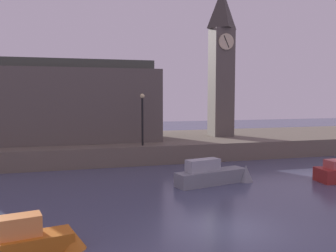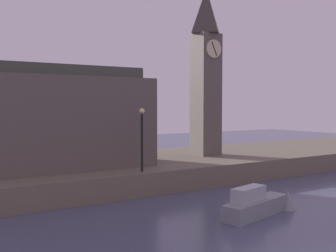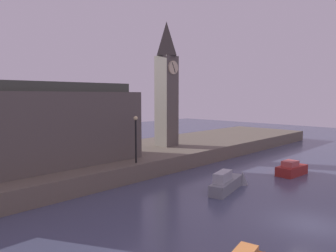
{
  "view_description": "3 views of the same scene",
  "coord_description": "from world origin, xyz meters",
  "px_view_note": "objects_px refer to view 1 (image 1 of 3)",
  "views": [
    {
      "loc": [
        -6.24,
        -13.34,
        5.46
      ],
      "look_at": [
        2.29,
        16.6,
        2.84
      ],
      "focal_mm": 39.16,
      "sensor_mm": 36.0,
      "label": 1
    },
    {
      "loc": [
        -12.67,
        -7.97,
        5.81
      ],
      "look_at": [
        1.52,
        14.55,
        4.41
      ],
      "focal_mm": 43.18,
      "sensor_mm": 36.0,
      "label": 2
    },
    {
      "loc": [
        -18.66,
        -6.51,
        7.4
      ],
      "look_at": [
        2.95,
        14.05,
        4.55
      ],
      "focal_mm": 34.87,
      "sensor_mm": 36.0,
      "label": 3
    }
  ],
  "objects_px": {
    "boat_patrol_orange": "(37,239)",
    "parliament_hall": "(56,102)",
    "boat_cruiser_grey": "(216,175)",
    "clock_tower": "(221,60)",
    "streetlamp": "(142,113)"
  },
  "relations": [
    {
      "from": "boat_cruiser_grey",
      "to": "streetlamp",
      "type": "bearing_deg",
      "value": 111.71
    },
    {
      "from": "clock_tower",
      "to": "boat_cruiser_grey",
      "type": "xyz_separation_m",
      "value": [
        -5.79,
        -12.33,
        -8.28
      ]
    },
    {
      "from": "parliament_hall",
      "to": "boat_patrol_orange",
      "type": "height_order",
      "value": "parliament_hall"
    },
    {
      "from": "boat_cruiser_grey",
      "to": "boat_patrol_orange",
      "type": "bearing_deg",
      "value": -143.01
    },
    {
      "from": "clock_tower",
      "to": "boat_cruiser_grey",
      "type": "distance_m",
      "value": 15.94
    },
    {
      "from": "clock_tower",
      "to": "parliament_hall",
      "type": "bearing_deg",
      "value": 179.84
    },
    {
      "from": "boat_patrol_orange",
      "to": "parliament_hall",
      "type": "bearing_deg",
      "value": 88.97
    },
    {
      "from": "parliament_hall",
      "to": "boat_cruiser_grey",
      "type": "relative_size",
      "value": 3.13
    },
    {
      "from": "streetlamp",
      "to": "boat_patrol_orange",
      "type": "distance_m",
      "value": 16.95
    },
    {
      "from": "clock_tower",
      "to": "boat_patrol_orange",
      "type": "bearing_deg",
      "value": -128.44
    },
    {
      "from": "boat_patrol_orange",
      "to": "boat_cruiser_grey",
      "type": "relative_size",
      "value": 0.64
    },
    {
      "from": "boat_patrol_orange",
      "to": "clock_tower",
      "type": "bearing_deg",
      "value": 51.56
    },
    {
      "from": "streetlamp",
      "to": "boat_patrol_orange",
      "type": "xyz_separation_m",
      "value": [
        -6.93,
        -15.06,
        -3.55
      ]
    },
    {
      "from": "clock_tower",
      "to": "streetlamp",
      "type": "xyz_separation_m",
      "value": [
        -8.8,
        -4.76,
        -4.82
      ]
    },
    {
      "from": "streetlamp",
      "to": "boat_cruiser_grey",
      "type": "bearing_deg",
      "value": -68.29
    }
  ]
}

